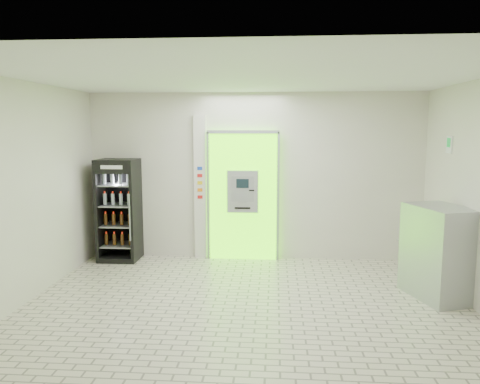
# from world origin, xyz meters

# --- Properties ---
(ground) EXTENTS (6.00, 6.00, 0.00)m
(ground) POSITION_xyz_m (0.00, 0.00, 0.00)
(ground) COLOR beige
(ground) RESTS_ON ground
(room_shell) EXTENTS (6.00, 6.00, 6.00)m
(room_shell) POSITION_xyz_m (0.00, 0.00, 1.84)
(room_shell) COLOR silver
(room_shell) RESTS_ON ground
(atm_assembly) EXTENTS (1.30, 0.24, 2.33)m
(atm_assembly) POSITION_xyz_m (-0.20, 2.41, 1.17)
(atm_assembly) COLOR #50E504
(atm_assembly) RESTS_ON ground
(pillar) EXTENTS (0.22, 0.11, 2.60)m
(pillar) POSITION_xyz_m (-0.98, 2.45, 1.30)
(pillar) COLOR silver
(pillar) RESTS_ON ground
(beverage_cooler) EXTENTS (0.69, 0.65, 1.82)m
(beverage_cooler) POSITION_xyz_m (-2.42, 2.19, 0.88)
(beverage_cooler) COLOR black
(beverage_cooler) RESTS_ON ground
(steel_cabinet) EXTENTS (0.94, 1.13, 1.30)m
(steel_cabinet) POSITION_xyz_m (2.67, 0.64, 0.65)
(steel_cabinet) COLOR #A0A3A7
(steel_cabinet) RESTS_ON ground
(exit_sign) EXTENTS (0.02, 0.22, 0.26)m
(exit_sign) POSITION_xyz_m (2.99, 1.40, 2.12)
(exit_sign) COLOR white
(exit_sign) RESTS_ON room_shell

